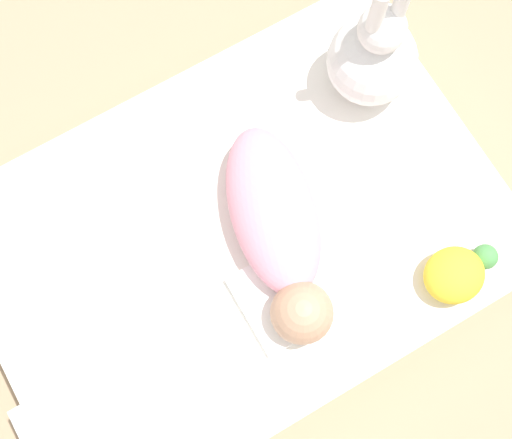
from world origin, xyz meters
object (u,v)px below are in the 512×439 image
Objects in this scene: swaddled_baby at (279,230)px; pillow at (138,439)px; bunny_plush at (373,56)px; turtle_plush at (458,273)px.

swaddled_baby is 0.51m from pillow.
bunny_plush is at bearing 136.39° from swaddled_baby.
turtle_plush is at bearing -99.85° from bunny_plush.
swaddled_baby is 0.39m from turtle_plush.
swaddled_baby is at bearing -148.92° from bunny_plush.
swaddled_baby is at bearing 136.85° from turtle_plush.
pillow is (-0.46, -0.23, -0.02)m from swaddled_baby.
bunny_plush is (0.37, 0.22, 0.06)m from swaddled_baby.
turtle_plush is at bearing -3.18° from pillow.
turtle_plush is (0.29, -0.27, -0.02)m from swaddled_baby.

